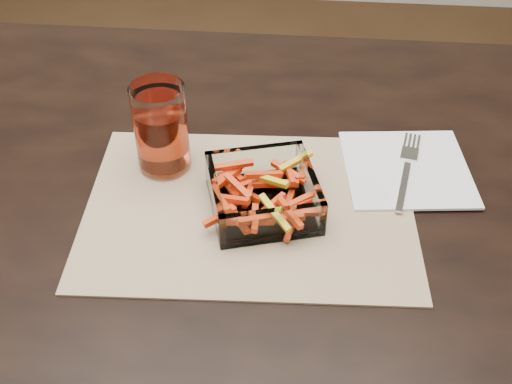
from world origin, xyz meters
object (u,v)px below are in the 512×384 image
glass_bowl (263,195)px  tumbler (161,131)px  dining_table (211,223)px  fork (407,167)px

glass_bowl → tumbler: (-0.15, 0.08, 0.04)m
dining_table → glass_bowl: size_ratio=9.28×
fork → glass_bowl: bearing=-142.9°
dining_table → tumbler: tumbler is taller
glass_bowl → dining_table: bearing=146.6°
fork → dining_table: bearing=-160.2°
glass_bowl → fork: bearing=25.8°
dining_table → glass_bowl: 0.15m
fork → tumbler: bearing=-165.6°
tumbler → fork: bearing=3.1°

